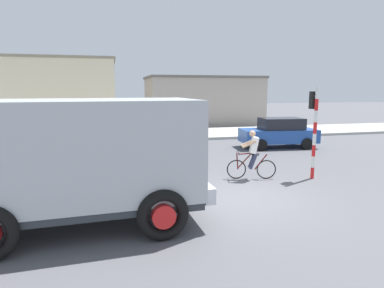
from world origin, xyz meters
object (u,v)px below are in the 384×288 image
cyclist (252,155)px  traffic_light_pole (314,120)px  car_red_near (279,132)px  car_white_mid (76,137)px  truck_foreground (82,155)px

cyclist → traffic_light_pole: traffic_light_pole is taller
car_red_near → car_white_mid: 10.53m
truck_foreground → car_red_near: size_ratio=1.33×
truck_foreground → car_red_near: truck_foreground is taller
cyclist → car_red_near: cyclist is taller
cyclist → car_white_mid: bearing=135.2°
car_red_near → car_white_mid: size_ratio=0.96×
cyclist → traffic_light_pole: bearing=-10.5°
traffic_light_pole → car_white_mid: (-8.56, 6.80, -1.25)m
truck_foreground → car_red_near: (9.45, 8.40, -0.85)m
cyclist → car_white_mid: cyclist is taller
cyclist → car_red_near: (4.04, 5.57, -0.05)m
car_white_mid → truck_foreground: bearing=-83.5°
traffic_light_pole → car_white_mid: size_ratio=0.74×
truck_foreground → car_red_near: 12.67m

